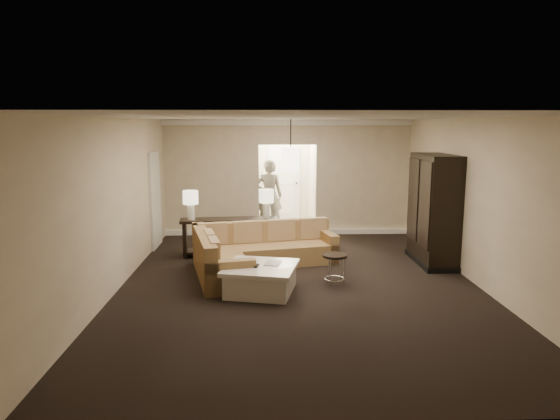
{
  "coord_description": "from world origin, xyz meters",
  "views": [
    {
      "loc": [
        -0.61,
        -8.12,
        2.68
      ],
      "look_at": [
        -0.28,
        1.2,
        1.08
      ],
      "focal_mm": 32.0,
      "sensor_mm": 36.0,
      "label": 1
    }
  ],
  "objects_px": {
    "sectional_sofa": "(252,252)",
    "drink_table": "(335,263)",
    "console_table": "(229,233)",
    "armoire": "(433,212)",
    "person": "(269,192)",
    "coffee_table": "(261,278)"
  },
  "relations": [
    {
      "from": "sectional_sofa",
      "to": "drink_table",
      "type": "bearing_deg",
      "value": -46.17
    },
    {
      "from": "console_table",
      "to": "armoire",
      "type": "xyz_separation_m",
      "value": [
        3.99,
        -0.73,
        0.56
      ]
    },
    {
      "from": "console_table",
      "to": "armoire",
      "type": "distance_m",
      "value": 4.1
    },
    {
      "from": "sectional_sofa",
      "to": "coffee_table",
      "type": "relative_size",
      "value": 2.16
    },
    {
      "from": "console_table",
      "to": "drink_table",
      "type": "relative_size",
      "value": 3.91
    },
    {
      "from": "person",
      "to": "armoire",
      "type": "bearing_deg",
      "value": 137.46
    },
    {
      "from": "drink_table",
      "to": "armoire",
      "type": "bearing_deg",
      "value": 31.15
    },
    {
      "from": "coffee_table",
      "to": "console_table",
      "type": "height_order",
      "value": "console_table"
    },
    {
      "from": "drink_table",
      "to": "person",
      "type": "height_order",
      "value": "person"
    },
    {
      "from": "sectional_sofa",
      "to": "coffee_table",
      "type": "xyz_separation_m",
      "value": [
        0.16,
        -1.3,
        -0.1
      ]
    },
    {
      "from": "coffee_table",
      "to": "person",
      "type": "xyz_separation_m",
      "value": [
        0.2,
        4.66,
        0.79
      ]
    },
    {
      "from": "armoire",
      "to": "drink_table",
      "type": "relative_size",
      "value": 4.08
    },
    {
      "from": "armoire",
      "to": "coffee_table",
      "type": "bearing_deg",
      "value": -154.02
    },
    {
      "from": "coffee_table",
      "to": "console_table",
      "type": "distance_m",
      "value": 2.46
    },
    {
      "from": "sectional_sofa",
      "to": "coffee_table",
      "type": "height_order",
      "value": "sectional_sofa"
    },
    {
      "from": "drink_table",
      "to": "console_table",
      "type": "bearing_deg",
      "value": 133.63
    },
    {
      "from": "console_table",
      "to": "armoire",
      "type": "bearing_deg",
      "value": -15.73
    },
    {
      "from": "console_table",
      "to": "person",
      "type": "distance_m",
      "value": 2.52
    },
    {
      "from": "sectional_sofa",
      "to": "console_table",
      "type": "xyz_separation_m",
      "value": [
        -0.49,
        1.07,
        0.13
      ]
    },
    {
      "from": "armoire",
      "to": "console_table",
      "type": "bearing_deg",
      "value": 169.58
    },
    {
      "from": "console_table",
      "to": "armoire",
      "type": "relative_size",
      "value": 0.96
    },
    {
      "from": "coffee_table",
      "to": "person",
      "type": "height_order",
      "value": "person"
    }
  ]
}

